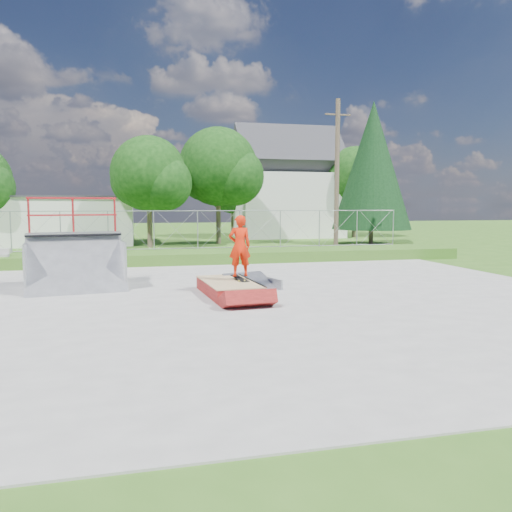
{
  "coord_description": "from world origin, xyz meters",
  "views": [
    {
      "loc": [
        -2.73,
        -12.65,
        2.54
      ],
      "look_at": [
        0.54,
        1.06,
        1.1
      ],
      "focal_mm": 35.0,
      "sensor_mm": 36.0,
      "label": 1
    }
  ],
  "objects_px": {
    "grind_box": "(229,288)",
    "flat_bank_ramp": "(252,283)",
    "quarter_pipe": "(75,244)",
    "skater": "(240,248)"
  },
  "relations": [
    {
      "from": "grind_box",
      "to": "flat_bank_ramp",
      "type": "bearing_deg",
      "value": 37.71
    },
    {
      "from": "grind_box",
      "to": "quarter_pipe",
      "type": "relative_size",
      "value": 1.02
    },
    {
      "from": "flat_bank_ramp",
      "to": "quarter_pipe",
      "type": "bearing_deg",
      "value": 151.42
    },
    {
      "from": "flat_bank_ramp",
      "to": "grind_box",
      "type": "bearing_deg",
      "value": -153.28
    },
    {
      "from": "skater",
      "to": "grind_box",
      "type": "bearing_deg",
      "value": 14.91
    },
    {
      "from": "grind_box",
      "to": "skater",
      "type": "relative_size",
      "value": 1.64
    },
    {
      "from": "flat_bank_ramp",
      "to": "skater",
      "type": "xyz_separation_m",
      "value": [
        -0.52,
        -0.69,
        1.11
      ]
    },
    {
      "from": "grind_box",
      "to": "skater",
      "type": "bearing_deg",
      "value": 10.16
    },
    {
      "from": "grind_box",
      "to": "flat_bank_ramp",
      "type": "distance_m",
      "value": 1.16
    },
    {
      "from": "quarter_pipe",
      "to": "skater",
      "type": "bearing_deg",
      "value": -30.31
    }
  ]
}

